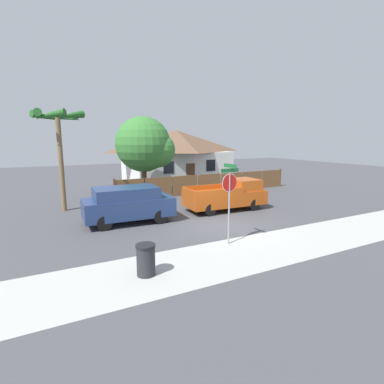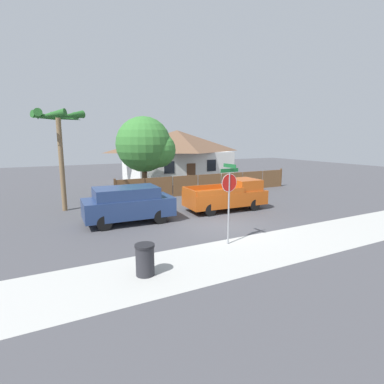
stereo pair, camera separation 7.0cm
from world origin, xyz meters
TOP-DOWN VIEW (x-y plane):
  - ground_plane at (0.00, 0.00)m, footprint 80.00×80.00m
  - sidewalk_strip at (0.00, -3.60)m, footprint 36.00×3.20m
  - wooden_fence at (4.19, 7.92)m, footprint 15.08×0.12m
  - house at (4.92, 15.62)m, footprint 10.63×6.59m
  - oak_tree at (-0.33, 9.73)m, footprint 4.39×4.18m
  - palm_tree at (-6.57, 6.93)m, footprint 2.89×3.10m
  - red_suv at (-3.88, 2.57)m, footprint 4.56×2.21m
  - orange_pickup at (2.30, 2.56)m, footprint 4.97×2.18m
  - stop_sign at (-1.14, -2.47)m, footprint 0.86×0.77m
  - trash_bin at (-5.09, -3.63)m, footprint 0.63×0.63m

SIDE VIEW (x-z plane):
  - ground_plane at x=0.00m, z-range 0.00..0.00m
  - sidewalk_strip at x=0.00m, z-range 0.00..0.01m
  - trash_bin at x=-5.09m, z-range 0.01..1.02m
  - wooden_fence at x=4.19m, z-range -0.05..1.57m
  - orange_pickup at x=2.30m, z-range -0.03..1.79m
  - red_suv at x=-3.88m, z-range 0.08..1.93m
  - stop_sign at x=-1.14m, z-range 0.58..3.88m
  - house at x=4.92m, z-range 0.10..5.20m
  - oak_tree at x=-0.33m, z-range 0.78..6.72m
  - palm_tree at x=-6.57m, z-range 2.12..8.00m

